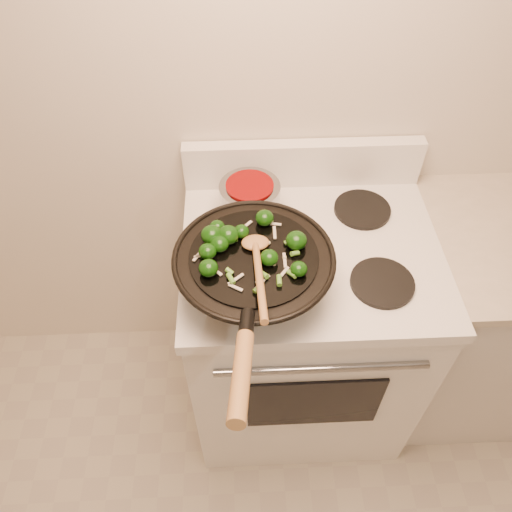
{
  "coord_description": "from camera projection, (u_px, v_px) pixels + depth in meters",
  "views": [
    {
      "loc": [
        -0.24,
        0.17,
        2.02
      ],
      "look_at": [
        -0.2,
        1.04,
        1.04
      ],
      "focal_mm": 35.0,
      "sensor_mm": 36.0,
      "label": 1
    }
  ],
  "objects": [
    {
      "name": "saucepan",
      "position": [
        250.0,
        199.0,
        1.54
      ],
      "size": [
        0.19,
        0.3,
        0.11
      ],
      "color": "gray",
      "rests_on": "stove"
    },
    {
      "name": "stove",
      "position": [
        301.0,
        329.0,
        1.83
      ],
      "size": [
        0.78,
        0.67,
        1.08
      ],
      "color": "white",
      "rests_on": "ground"
    },
    {
      "name": "counter_unit",
      "position": [
        505.0,
        317.0,
        1.89
      ],
      "size": [
        0.88,
        0.62,
        0.91
      ],
      "color": "silver",
      "rests_on": "ground"
    },
    {
      "name": "wooden_spoon",
      "position": [
        258.0,
        262.0,
        1.23
      ],
      "size": [
        0.07,
        0.33,
        0.09
      ],
      "color": "olive",
      "rests_on": "wok"
    },
    {
      "name": "wok",
      "position": [
        254.0,
        271.0,
        1.32
      ],
      "size": [
        0.43,
        0.71,
        0.24
      ],
      "color": "black",
      "rests_on": "stove"
    },
    {
      "name": "stirfry",
      "position": [
        243.0,
        243.0,
        1.29
      ],
      "size": [
        0.3,
        0.27,
        0.05
      ],
      "color": "#0D3307",
      "rests_on": "wok"
    }
  ]
}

